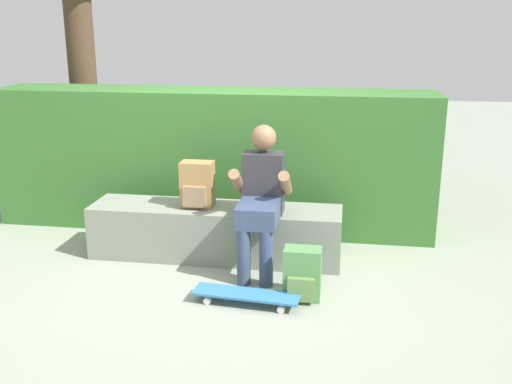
{
  "coord_description": "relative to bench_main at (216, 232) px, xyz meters",
  "views": [
    {
      "loc": [
        1.12,
        -4.47,
        2.01
      ],
      "look_at": [
        0.35,
        0.41,
        0.59
      ],
      "focal_mm": 41.1,
      "sensor_mm": 36.0,
      "label": 1
    }
  ],
  "objects": [
    {
      "name": "skateboard_near_person",
      "position": [
        0.43,
        -0.88,
        -0.16
      ],
      "size": [
        0.81,
        0.27,
        0.09
      ],
      "color": "teal",
      "rests_on": "ground"
    },
    {
      "name": "backpack_on_bench",
      "position": [
        -0.15,
        -0.01,
        0.43
      ],
      "size": [
        0.28,
        0.23,
        0.4
      ],
      "color": "#A37A47",
      "rests_on": "bench_main"
    },
    {
      "name": "hedge_row",
      "position": [
        -0.22,
        0.87,
        0.46
      ],
      "size": [
        4.37,
        0.71,
        1.39
      ],
      "color": "#35692B",
      "rests_on": "ground"
    },
    {
      "name": "bench_main",
      "position": [
        0.0,
        0.0,
        0.0
      ],
      "size": [
        2.21,
        0.51,
        0.47
      ],
      "color": "gray",
      "rests_on": "ground"
    },
    {
      "name": "backpack_on_ground",
      "position": [
        0.83,
        -0.72,
        -0.04
      ],
      "size": [
        0.28,
        0.23,
        0.4
      ],
      "color": "#51894C",
      "rests_on": "ground"
    },
    {
      "name": "person_skater",
      "position": [
        0.44,
        -0.22,
        0.43
      ],
      "size": [
        0.49,
        0.62,
        1.22
      ],
      "color": "#333338",
      "rests_on": "ground"
    },
    {
      "name": "ground_plane",
      "position": [
        0.0,
        -0.31,
        -0.23
      ],
      "size": [
        24.0,
        24.0,
        0.0
      ],
      "primitive_type": "plane",
      "color": "gray"
    }
  ]
}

